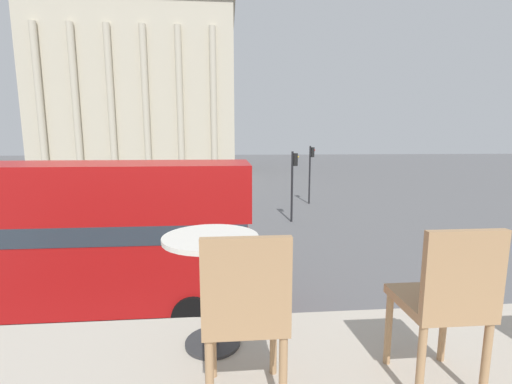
% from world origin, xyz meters
% --- Properties ---
extents(double_decker_bus, '(10.12, 2.64, 4.06)m').
position_xyz_m(double_decker_bus, '(-3.46, 6.40, 2.27)').
color(double_decker_bus, black).
rests_on(double_decker_bus, ground_plane).
extents(cafe_dining_table, '(0.60, 0.60, 0.73)m').
position_xyz_m(cafe_dining_table, '(0.94, -0.35, 3.86)').
color(cafe_dining_table, '#2D2D30').
rests_on(cafe_dining_table, cafe_floor_slab).
extents(cafe_chair_0, '(0.40, 0.40, 0.91)m').
position_xyz_m(cafe_chair_0, '(1.13, -0.90, 3.84)').
color(cafe_chair_0, '#A87F56').
rests_on(cafe_chair_0, cafe_floor_slab).
extents(cafe_chair_1, '(0.40, 0.40, 0.91)m').
position_xyz_m(cafe_chair_1, '(2.16, -0.87, 3.84)').
color(cafe_chair_1, '#A87F56').
rests_on(cafe_chair_1, cafe_floor_slab).
extents(plaza_building_left, '(28.78, 12.72, 23.31)m').
position_xyz_m(plaza_building_left, '(-11.97, 51.74, 11.65)').
color(plaza_building_left, beige).
rests_on(plaza_building_left, ground_plane).
extents(traffic_light_near, '(0.42, 0.24, 3.39)m').
position_xyz_m(traffic_light_near, '(-2.64, 11.02, 2.23)').
color(traffic_light_near, black).
rests_on(traffic_light_near, ground_plane).
extents(traffic_light_mid, '(0.42, 0.24, 3.98)m').
position_xyz_m(traffic_light_mid, '(4.72, 16.30, 2.59)').
color(traffic_light_mid, black).
rests_on(traffic_light_mid, ground_plane).
extents(traffic_light_far, '(0.42, 0.24, 4.17)m').
position_xyz_m(traffic_light_far, '(7.01, 21.60, 2.71)').
color(traffic_light_far, black).
rests_on(traffic_light_far, ground_plane).
extents(pedestrian_yellow, '(0.32, 0.32, 1.66)m').
position_xyz_m(pedestrian_yellow, '(-4.00, 13.14, 0.95)').
color(pedestrian_yellow, '#282B33').
rests_on(pedestrian_yellow, ground_plane).
extents(pedestrian_blue, '(0.32, 0.32, 1.80)m').
position_xyz_m(pedestrian_blue, '(-2.87, 29.71, 1.05)').
color(pedestrian_blue, '#282B33').
rests_on(pedestrian_blue, ground_plane).
extents(pedestrian_olive, '(0.32, 0.32, 1.62)m').
position_xyz_m(pedestrian_olive, '(-6.16, 30.16, 0.93)').
color(pedestrian_olive, '#282B33').
rests_on(pedestrian_olive, ground_plane).
extents(pedestrian_red, '(0.32, 0.32, 1.71)m').
position_xyz_m(pedestrian_red, '(-1.09, 13.15, 0.98)').
color(pedestrian_red, '#282B33').
rests_on(pedestrian_red, ground_plane).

